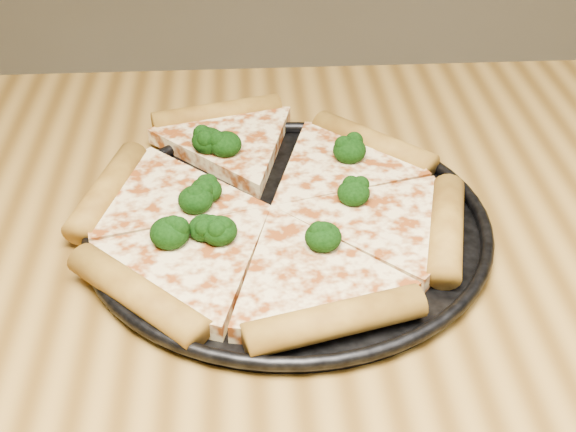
{
  "coord_description": "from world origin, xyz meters",
  "views": [
    {
      "loc": [
        -0.08,
        -0.45,
        1.16
      ],
      "look_at": [
        -0.05,
        0.11,
        0.77
      ],
      "focal_mm": 49.31,
      "sensor_mm": 36.0,
      "label": 1
    }
  ],
  "objects": [
    {
      "name": "pizza_pan",
      "position": [
        -0.05,
        0.11,
        0.76
      ],
      "size": [
        0.35,
        0.35,
        0.02
      ],
      "color": "black",
      "rests_on": "dining_table"
    },
    {
      "name": "broccoli_florets",
      "position": [
        -0.08,
        0.13,
        0.78
      ],
      "size": [
        0.19,
        0.19,
        0.02
      ],
      "color": "black",
      "rests_on": "pizza"
    },
    {
      "name": "pizza",
      "position": [
        -0.06,
        0.13,
        0.77
      ],
      "size": [
        0.35,
        0.39,
        0.03
      ],
      "rotation": [
        0.0,
        0.0,
        0.27
      ],
      "color": "#F4D795",
      "rests_on": "pizza_pan"
    },
    {
      "name": "dining_table",
      "position": [
        0.0,
        0.0,
        0.66
      ],
      "size": [
        1.2,
        0.9,
        0.75
      ],
      "color": "olive",
      "rests_on": "ground"
    }
  ]
}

